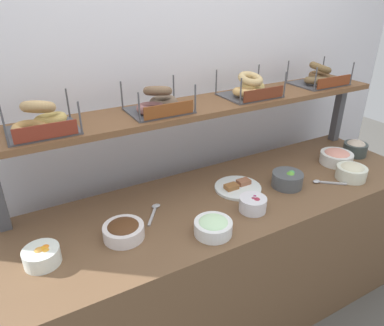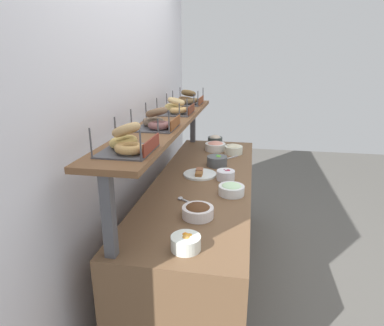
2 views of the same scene
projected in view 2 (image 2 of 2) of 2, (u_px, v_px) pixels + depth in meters
The scene contains 21 objects.
ground_plane at pixel (203, 275), 2.72m from camera, with size 8.00×8.00×0.00m, color #595651.
back_wall at pixel (131, 129), 2.44m from camera, with size 3.44×0.06×2.40m, color silver.
deli_counter at pixel (203, 229), 2.59m from camera, with size 2.24×0.70×0.85m, color brown.
shelf_riser_left at pixel (109, 216), 1.45m from camera, with size 0.05×0.05×0.40m, color #4C4C51.
shelf_riser_right at pixel (193, 123), 3.44m from camera, with size 0.05×0.05×0.40m, color #4C4C51.
upper_shelf at pixel (167, 122), 2.38m from camera, with size 2.20×0.32×0.03m, color brown.
bowl_potato_salad at pixel (234, 149), 3.06m from camera, with size 0.17×0.17×0.09m.
bowl_chocolate_spread at pixel (198, 211), 1.86m from camera, with size 0.18×0.18×0.08m.
bowl_fruit_salad at pixel (186, 242), 1.55m from camera, with size 0.14×0.14×0.08m.
bowl_scallion_spread at pixel (231, 189), 2.16m from camera, with size 0.17×0.17×0.08m.
bowl_veggie_mix at pixel (217, 161), 2.73m from camera, with size 0.17×0.17×0.09m.
bowl_tuna_salad at pixel (215, 140), 3.36m from camera, with size 0.15×0.15×0.10m.
bowl_beet_salad at pixel (226, 175), 2.42m from camera, with size 0.13×0.13×0.08m.
bowl_lox_spread at pixel (216, 146), 3.17m from camera, with size 0.19×0.19×0.09m.
serving_plate_white at pixel (200, 174), 2.52m from camera, with size 0.25×0.25×0.04m.
serving_spoon_near_plate at pixel (228, 158), 2.91m from camera, with size 0.15×0.12×0.01m.
serving_spoon_by_edge at pixel (184, 200), 2.07m from camera, with size 0.12×0.15×0.01m.
bagel_basket_sesame at pixel (128, 142), 1.57m from camera, with size 0.29×0.26×0.15m.
bagel_basket_poppy at pixel (157, 121), 2.08m from camera, with size 0.30×0.26×0.14m.
bagel_basket_plain at pixel (177, 108), 2.61m from camera, with size 0.31×0.26×0.14m.
bagel_basket_cinnamon_raisin at pixel (189, 99), 3.12m from camera, with size 0.32×0.24×0.14m.
Camera 2 is at (-2.28, -0.32, 1.72)m, focal length 30.96 mm.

